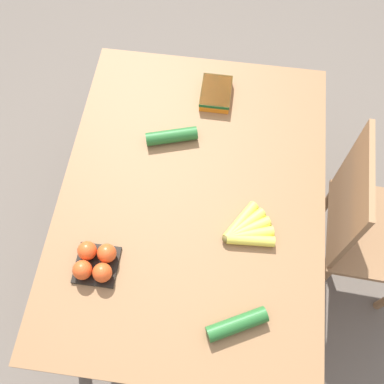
{
  "coord_description": "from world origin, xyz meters",
  "views": [
    {
      "loc": [
        0.7,
        0.09,
        2.21
      ],
      "look_at": [
        0.0,
        0.0,
        0.78
      ],
      "focal_mm": 42.0,
      "sensor_mm": 36.0,
      "label": 1
    }
  ],
  "objects_px": {
    "carrot_bag": "(216,93)",
    "cucumber_near": "(172,136)",
    "chair": "(363,226)",
    "banana_bunch": "(246,230)",
    "tomato_pack": "(95,262)",
    "cucumber_far": "(237,324)"
  },
  "relations": [
    {
      "from": "carrot_bag",
      "to": "cucumber_near",
      "type": "relative_size",
      "value": 0.79
    },
    {
      "from": "chair",
      "to": "banana_bunch",
      "type": "height_order",
      "value": "chair"
    },
    {
      "from": "banana_bunch",
      "to": "tomato_pack",
      "type": "xyz_separation_m",
      "value": [
        0.19,
        -0.49,
        0.02
      ]
    },
    {
      "from": "tomato_pack",
      "to": "cucumber_near",
      "type": "bearing_deg",
      "value": 161.81
    },
    {
      "from": "tomato_pack",
      "to": "cucumber_far",
      "type": "distance_m",
      "value": 0.5
    },
    {
      "from": "banana_bunch",
      "to": "cucumber_near",
      "type": "xyz_separation_m",
      "value": [
        -0.34,
        -0.31,
        0.01
      ]
    },
    {
      "from": "carrot_bag",
      "to": "cucumber_far",
      "type": "relative_size",
      "value": 0.81
    },
    {
      "from": "chair",
      "to": "cucumber_far",
      "type": "height_order",
      "value": "chair"
    },
    {
      "from": "carrot_bag",
      "to": "cucumber_near",
      "type": "xyz_separation_m",
      "value": [
        0.23,
        -0.15,
        -0.0
      ]
    },
    {
      "from": "chair",
      "to": "tomato_pack",
      "type": "relative_size",
      "value": 6.67
    },
    {
      "from": "carrot_bag",
      "to": "cucumber_near",
      "type": "bearing_deg",
      "value": -32.44
    },
    {
      "from": "banana_bunch",
      "to": "cucumber_far",
      "type": "distance_m",
      "value": 0.32
    },
    {
      "from": "banana_bunch",
      "to": "cucumber_far",
      "type": "bearing_deg",
      "value": -0.65
    },
    {
      "from": "carrot_bag",
      "to": "banana_bunch",
      "type": "bearing_deg",
      "value": 16.51
    },
    {
      "from": "carrot_bag",
      "to": "cucumber_near",
      "type": "height_order",
      "value": "cucumber_near"
    },
    {
      "from": "cucumber_near",
      "to": "cucumber_far",
      "type": "relative_size",
      "value": 1.02
    },
    {
      "from": "tomato_pack",
      "to": "cucumber_near",
      "type": "xyz_separation_m",
      "value": [
        -0.53,
        0.17,
        -0.01
      ]
    },
    {
      "from": "cucumber_near",
      "to": "cucumber_far",
      "type": "xyz_separation_m",
      "value": [
        0.66,
        0.31,
        0.0
      ]
    },
    {
      "from": "banana_bunch",
      "to": "cucumber_near",
      "type": "bearing_deg",
      "value": -137.5
    },
    {
      "from": "tomato_pack",
      "to": "carrot_bag",
      "type": "xyz_separation_m",
      "value": [
        -0.76,
        0.32,
        -0.01
      ]
    },
    {
      "from": "cucumber_near",
      "to": "cucumber_far",
      "type": "bearing_deg",
      "value": 25.11
    },
    {
      "from": "chair",
      "to": "tomato_pack",
      "type": "xyz_separation_m",
      "value": [
        0.37,
        -0.98,
        0.28
      ]
    }
  ]
}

